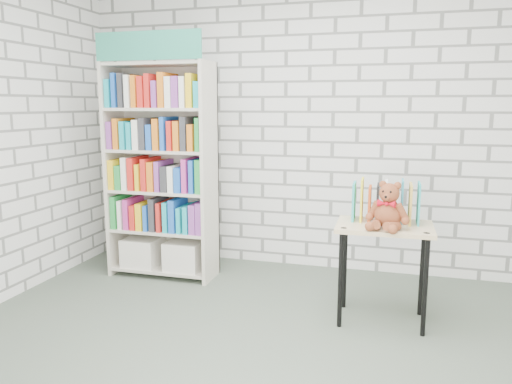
# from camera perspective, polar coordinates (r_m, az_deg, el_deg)

# --- Properties ---
(ground) EXTENTS (4.50, 4.50, 0.00)m
(ground) POSITION_cam_1_polar(r_m,az_deg,el_deg) (3.37, -0.55, -18.67)
(ground) COLOR #495447
(ground) RESTS_ON ground
(room_shell) EXTENTS (4.52, 4.02, 2.81)m
(room_shell) POSITION_cam_1_polar(r_m,az_deg,el_deg) (2.96, -0.61, 13.24)
(room_shell) COLOR silver
(room_shell) RESTS_ON ground
(bookshelf) EXTENTS (1.00, 0.39, 2.24)m
(bookshelf) POSITION_cam_1_polar(r_m,az_deg,el_deg) (4.73, -10.75, 2.55)
(bookshelf) COLOR beige
(bookshelf) RESTS_ON ground
(display_table) EXTENTS (0.70, 0.49, 0.75)m
(display_table) POSITION_cam_1_polar(r_m,az_deg,el_deg) (3.81, 14.42, -5.17)
(display_table) COLOR tan
(display_table) RESTS_ON ground
(table_books) EXTENTS (0.49, 0.22, 0.29)m
(table_books) POSITION_cam_1_polar(r_m,az_deg,el_deg) (3.86, 14.59, -1.18)
(table_books) COLOR teal
(table_books) RESTS_ON display_table
(teddy_bear) EXTENTS (0.31, 0.30, 0.34)m
(teddy_bear) POSITION_cam_1_polar(r_m,az_deg,el_deg) (3.65, 14.84, -1.98)
(teddy_bear) COLOR maroon
(teddy_bear) RESTS_ON display_table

